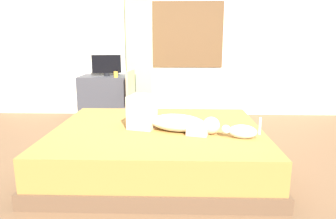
% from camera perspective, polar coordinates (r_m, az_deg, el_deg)
% --- Properties ---
extents(ground_plane, '(16.00, 16.00, 0.00)m').
position_cam_1_polar(ground_plane, '(3.42, -0.83, -10.02)').
color(ground_plane, brown).
extents(back_wall_with_window, '(6.40, 0.14, 2.90)m').
position_cam_1_polar(back_wall_with_window, '(5.49, 0.27, 14.16)').
color(back_wall_with_window, beige).
rests_on(back_wall_with_window, ground).
extents(bed, '(2.20, 1.84, 0.44)m').
position_cam_1_polar(bed, '(3.26, -1.87, -7.16)').
color(bed, brown).
rests_on(bed, ground).
extents(person_lying, '(0.94, 0.47, 0.34)m').
position_cam_1_polar(person_lying, '(3.07, 0.04, -1.85)').
color(person_lying, silver).
rests_on(person_lying, bed).
extents(cat, '(0.35, 0.16, 0.21)m').
position_cam_1_polar(cat, '(2.92, 13.48, -3.99)').
color(cat, silver).
rests_on(cat, bed).
extents(desk, '(0.90, 0.56, 0.74)m').
position_cam_1_polar(desk, '(5.31, -11.17, 2.24)').
color(desk, '#38383D').
rests_on(desk, ground).
extents(tv_monitor, '(0.48, 0.10, 0.35)m').
position_cam_1_polar(tv_monitor, '(5.24, -11.47, 8.18)').
color(tv_monitor, black).
rests_on(tv_monitor, desk).
extents(cup, '(0.07, 0.07, 0.10)m').
position_cam_1_polar(cup, '(5.00, -9.79, 6.50)').
color(cup, gold).
rests_on(cup, desk).
extents(chair_by_desk, '(0.43, 0.43, 0.86)m').
position_cam_1_polar(chair_by_desk, '(4.90, -5.92, 3.18)').
color(chair_by_desk, tan).
rests_on(chair_by_desk, ground).
extents(curtain_left, '(0.44, 0.06, 2.57)m').
position_cam_1_polar(curtain_left, '(5.41, -5.53, 12.37)').
color(curtain_left, '#ADCC75').
rests_on(curtain_left, ground).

